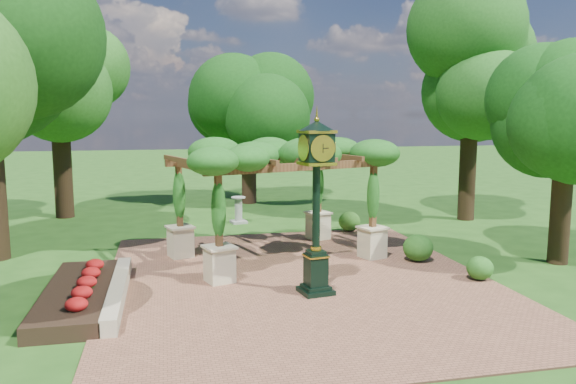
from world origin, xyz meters
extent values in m
plane|color=#1E4714|center=(0.00, 0.00, 0.00)|extent=(120.00, 120.00, 0.00)
cube|color=brown|center=(0.00, 1.00, 0.02)|extent=(10.00, 12.00, 0.04)
cube|color=#C6B793|center=(-4.60, 0.50, 0.20)|extent=(0.35, 5.00, 0.40)
cube|color=red|center=(-5.50, 0.50, 0.18)|extent=(1.50, 5.00, 0.36)
cube|color=black|center=(0.12, -0.13, 0.10)|extent=(0.87, 0.87, 0.11)
cube|color=black|center=(0.12, -0.13, 0.61)|extent=(0.54, 0.54, 0.85)
cube|color=gold|center=(0.12, -0.13, 0.98)|extent=(0.61, 0.61, 0.04)
cylinder|color=black|center=(0.12, -0.13, 2.21)|extent=(0.22, 0.22, 2.17)
cube|color=black|center=(0.12, -0.13, 3.62)|extent=(0.76, 0.76, 0.66)
cylinder|color=#F1E5CC|center=(0.18, -0.47, 3.62)|extent=(0.56, 0.12, 0.57)
cone|color=black|center=(0.12, -0.13, 4.14)|extent=(0.98, 0.98, 0.24)
sphere|color=gold|center=(0.12, -0.13, 4.28)|extent=(0.13, 0.13, 0.13)
cube|color=beige|center=(-2.10, 1.32, 0.50)|extent=(0.83, 0.83, 0.91)
cube|color=brown|center=(-2.10, 1.32, 1.94)|extent=(0.20, 0.20, 1.87)
cube|color=beige|center=(2.73, 2.86, 0.50)|extent=(0.83, 0.83, 0.91)
cube|color=brown|center=(2.73, 2.86, 1.94)|extent=(0.20, 0.20, 1.87)
cube|color=beige|center=(-3.02, 4.21, 0.50)|extent=(0.83, 0.83, 0.91)
cube|color=brown|center=(-3.02, 4.21, 1.94)|extent=(0.20, 0.20, 1.87)
cube|color=beige|center=(1.80, 5.76, 0.50)|extent=(0.83, 0.83, 0.91)
cube|color=brown|center=(1.80, 5.76, 1.94)|extent=(0.20, 0.20, 1.87)
cube|color=brown|center=(0.32, 2.09, 2.96)|extent=(5.64, 1.93, 0.22)
cube|color=brown|center=(-0.61, 4.99, 2.96)|extent=(5.64, 1.93, 0.22)
ellipsoid|color=#1C5317|center=(-0.15, 3.54, 3.23)|extent=(6.71, 5.26, 1.01)
cube|color=gray|center=(-0.55, 9.42, 0.05)|extent=(0.70, 0.70, 0.11)
cylinder|color=gray|center=(-0.55, 9.42, 0.55)|extent=(0.36, 0.36, 0.98)
cylinder|color=gray|center=(-0.55, 9.42, 1.06)|extent=(0.66, 0.66, 0.05)
ellipsoid|color=#235A19|center=(4.68, 0.03, 0.35)|extent=(0.87, 0.87, 0.63)
ellipsoid|color=#235618|center=(3.91, 2.16, 0.44)|extent=(1.14, 1.14, 0.80)
ellipsoid|color=#31691E|center=(3.31, 6.78, 0.41)|extent=(0.84, 0.84, 0.74)
cylinder|color=#2F1F12|center=(-7.71, 12.37, 1.67)|extent=(0.76, 0.76, 3.33)
ellipsoid|color=#225618|center=(-7.71, 12.37, 5.97)|extent=(4.25, 4.25, 5.26)
cylinder|color=#362115|center=(0.65, 14.55, 1.46)|extent=(0.73, 0.73, 2.92)
ellipsoid|color=#10380E|center=(0.65, 14.55, 5.23)|extent=(4.64, 4.64, 4.61)
cylinder|color=black|center=(8.94, 8.19, 1.82)|extent=(0.69, 0.69, 3.64)
ellipsoid|color=#1D5017|center=(8.94, 8.19, 6.51)|extent=(4.55, 4.55, 5.75)
cylinder|color=#382416|center=(7.95, 1.19, 1.28)|extent=(0.58, 0.58, 2.55)
ellipsoid|color=#124210|center=(7.95, 1.19, 4.56)|extent=(3.75, 3.75, 4.03)
camera|label=1|loc=(-3.40, -13.02, 4.39)|focal=35.00mm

